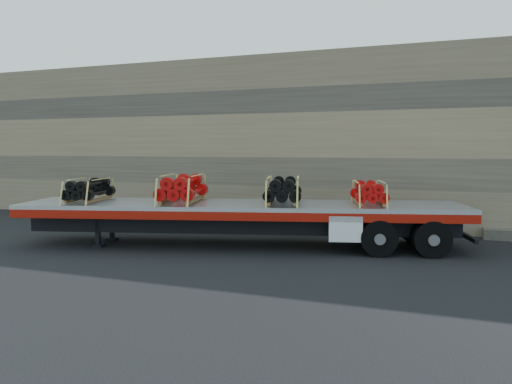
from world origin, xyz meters
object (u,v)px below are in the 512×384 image
at_px(trailer, 241,224).
at_px(bundle_rear, 369,193).
at_px(bundle_midrear, 283,191).
at_px(bundle_front, 89,191).
at_px(bundle_midfront, 183,189).

height_order(trailer, bundle_rear, bundle_rear).
distance_m(trailer, bundle_midrear, 1.77).
bearing_deg(bundle_midrear, bundle_front, -180.00).
relative_size(trailer, bundle_rear, 7.25).
xyz_separation_m(bundle_front, bundle_midfront, (3.04, 0.85, 0.07)).
bearing_deg(trailer, bundle_midfront, 180.00).
distance_m(bundle_midfront, bundle_rear, 5.97).
bearing_deg(bundle_front, trailer, -0.00).
height_order(trailer, bundle_midrear, bundle_midrear).
distance_m(bundle_midfront, bundle_midrear, 3.28).
xyz_separation_m(bundle_front, bundle_midrear, (6.21, 1.72, 0.04)).
bearing_deg(bundle_rear, trailer, -180.00).
xyz_separation_m(bundle_front, bundle_rear, (8.79, 2.44, -0.01)).
xyz_separation_m(trailer, bundle_rear, (3.91, 1.09, 1.05)).
bearing_deg(trailer, bundle_front, 180.00).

